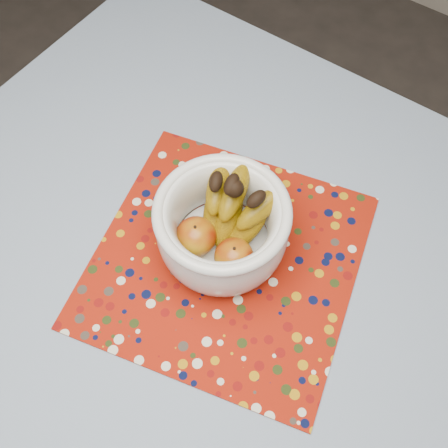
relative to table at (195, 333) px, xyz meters
The scene contains 4 objects.
table is the anchor object (origin of this frame).
tablecloth 0.08m from the table, ahead, with size 1.32×1.32×0.01m, color slate.
placemat 0.15m from the table, 97.44° to the left, with size 0.45×0.45×0.00m, color maroon.
fruit_bowl 0.23m from the table, 103.71° to the left, with size 0.23×0.23×0.17m.
Camera 1 is at (0.21, -0.21, 1.61)m, focal length 42.00 mm.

